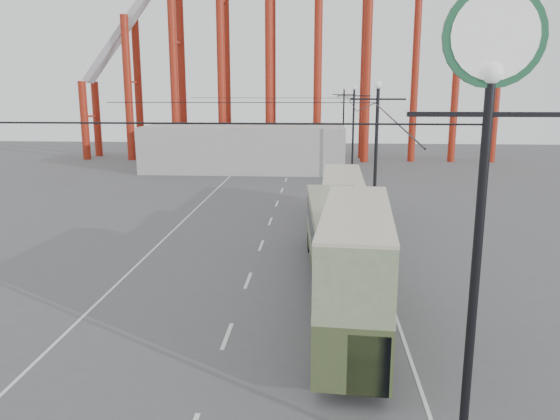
# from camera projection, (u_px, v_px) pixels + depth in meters

# --- Properties ---
(ground) EXTENTS (160.00, 160.00, 0.00)m
(ground) POSITION_uv_depth(u_px,v_px,m) (238.00, 397.00, 15.95)
(ground) COLOR #4E4E51
(ground) RESTS_ON ground
(road_markings) EXTENTS (12.52, 120.00, 0.01)m
(road_markings) POSITION_uv_depth(u_px,v_px,m) (269.00, 230.00, 35.20)
(road_markings) COLOR silver
(road_markings) RESTS_ON ground
(lamp_post_near) EXTENTS (3.20, 0.44, 10.80)m
(lamp_post_near) POSITION_uv_depth(u_px,v_px,m) (486.00, 137.00, 10.96)
(lamp_post_near) COLOR black
(lamp_post_near) RESTS_ON ground
(lamp_post_mid) EXTENTS (3.20, 0.44, 9.32)m
(lamp_post_mid) POSITION_uv_depth(u_px,v_px,m) (376.00, 162.00, 32.10)
(lamp_post_mid) COLOR black
(lamp_post_mid) RESTS_ON ground
(lamp_post_far) EXTENTS (3.20, 0.44, 9.32)m
(lamp_post_far) POSITION_uv_depth(u_px,v_px,m) (353.00, 133.00, 53.54)
(lamp_post_far) COLOR black
(lamp_post_far) RESTS_ON ground
(lamp_post_distant) EXTENTS (3.20, 0.44, 9.32)m
(lamp_post_distant) POSITION_uv_depth(u_px,v_px,m) (343.00, 121.00, 74.98)
(lamp_post_distant) COLOR black
(lamp_post_distant) RESTS_ON ground
(fairground_shed) EXTENTS (22.00, 10.00, 5.00)m
(fairground_shed) POSITION_uv_depth(u_px,v_px,m) (246.00, 148.00, 61.63)
(fairground_shed) COLOR #9E9E99
(fairground_shed) RESTS_ON ground
(double_decker_bus) EXTENTS (2.96, 9.17, 4.85)m
(double_decker_bus) POSITION_uv_depth(u_px,v_px,m) (355.00, 268.00, 19.01)
(double_decker_bus) COLOR #394827
(double_decker_bus) RESTS_ON ground
(single_decker_green) EXTENTS (3.40, 12.13, 3.39)m
(single_decker_green) POSITION_uv_depth(u_px,v_px,m) (339.00, 236.00, 26.37)
(single_decker_green) COLOR #70815E
(single_decker_green) RESTS_ON ground
(single_decker_cream) EXTENTS (2.88, 10.40, 3.21)m
(single_decker_cream) POSITION_uv_depth(u_px,v_px,m) (342.00, 194.00, 37.46)
(single_decker_cream) COLOR beige
(single_decker_cream) RESTS_ON ground
(pedestrian) EXTENTS (0.78, 0.60, 1.91)m
(pedestrian) POSITION_uv_depth(u_px,v_px,m) (324.00, 295.00, 21.33)
(pedestrian) COLOR #222227
(pedestrian) RESTS_ON ground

